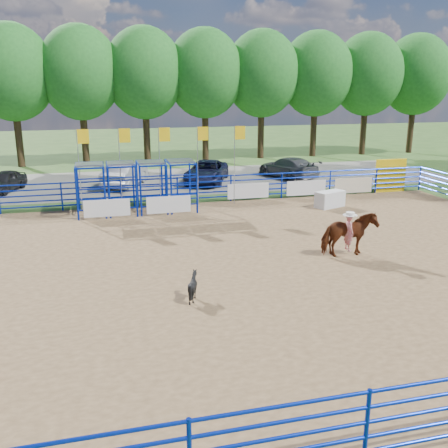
{
  "coord_description": "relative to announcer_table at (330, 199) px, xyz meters",
  "views": [
    {
      "loc": [
        -4.05,
        -16.3,
        6.29
      ],
      "look_at": [
        0.33,
        1.0,
        1.3
      ],
      "focal_mm": 40.0,
      "sensor_mm": 36.0,
      "label": 1
    }
  ],
  "objects": [
    {
      "name": "ground",
      "position": [
        -7.72,
        -7.32,
        -0.45
      ],
      "size": [
        120.0,
        120.0,
        0.0
      ],
      "primitive_type": "plane",
      "color": "#3F6127",
      "rests_on": "ground"
    },
    {
      "name": "car_b",
      "position": [
        -10.16,
        8.51,
        0.34
      ],
      "size": [
        3.36,
        5.01,
        1.56
      ],
      "primitive_type": "imported",
      "rotation": [
        0.0,
        0.0,
        2.74
      ],
      "color": "gray",
      "rests_on": "gravel_strip"
    },
    {
      "name": "perimeter_fence",
      "position": [
        -7.72,
        -7.32,
        0.3
      ],
      "size": [
        30.1,
        20.1,
        1.5
      ],
      "color": "#0723AA",
      "rests_on": "ground"
    },
    {
      "name": "chute_assembly",
      "position": [
        -9.62,
        1.52,
        0.81
      ],
      "size": [
        19.32,
        2.41,
        4.2
      ],
      "color": "#0723AA",
      "rests_on": "ground"
    },
    {
      "name": "car_a",
      "position": [
        -17.43,
        8.63,
        0.19
      ],
      "size": [
        2.63,
        3.99,
        1.26
      ],
      "primitive_type": "imported",
      "rotation": [
        0.0,
        0.0,
        -0.34
      ],
      "color": "black",
      "rests_on": "gravel_strip"
    },
    {
      "name": "arena_dirt",
      "position": [
        -7.72,
        -7.32,
        -0.44
      ],
      "size": [
        30.0,
        20.0,
        0.02
      ],
      "primitive_type": "cube",
      "color": "olive",
      "rests_on": "ground"
    },
    {
      "name": "horse_and_rider",
      "position": [
        -2.83,
        -7.4,
        0.49
      ],
      "size": [
        2.02,
        0.93,
        2.4
      ],
      "color": "#672E14",
      "rests_on": "arena_dirt"
    },
    {
      "name": "gravel_strip",
      "position": [
        -7.72,
        9.68,
        -0.44
      ],
      "size": [
        40.0,
        10.0,
        0.01
      ],
      "primitive_type": "cube",
      "color": "gray",
      "rests_on": "ground"
    },
    {
      "name": "treeline",
      "position": [
        -7.72,
        18.68,
        7.09
      ],
      "size": [
        56.4,
        6.4,
        11.24
      ],
      "color": "#3F2B19",
      "rests_on": "ground"
    },
    {
      "name": "car_c",
      "position": [
        -4.86,
        8.4,
        0.28
      ],
      "size": [
        4.14,
        5.7,
        1.44
      ],
      "primitive_type": "imported",
      "rotation": [
        0.0,
        0.0,
        -0.38
      ],
      "color": "#151836",
      "rests_on": "gravel_strip"
    },
    {
      "name": "announcer_table",
      "position": [
        0.0,
        0.0,
        0.0
      ],
      "size": [
        1.76,
        1.28,
        0.85
      ],
      "primitive_type": "cube",
      "rotation": [
        0.0,
        0.0,
        0.37
      ],
      "color": "silver",
      "rests_on": "arena_dirt"
    },
    {
      "name": "calf",
      "position": [
        -9.25,
        -9.86,
        -0.01
      ],
      "size": [
        0.99,
        0.95,
        0.84
      ],
      "primitive_type": "imported",
      "rotation": [
        0.0,
        0.0,
        2.06
      ],
      "color": "black",
      "rests_on": "arena_dirt"
    },
    {
      "name": "car_d",
      "position": [
        1.03,
        8.76,
        0.28
      ],
      "size": [
        3.57,
        5.33,
        1.43
      ],
      "primitive_type": "imported",
      "rotation": [
        0.0,
        0.0,
        3.49
      ],
      "color": "#5C5C5F",
      "rests_on": "gravel_strip"
    }
  ]
}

